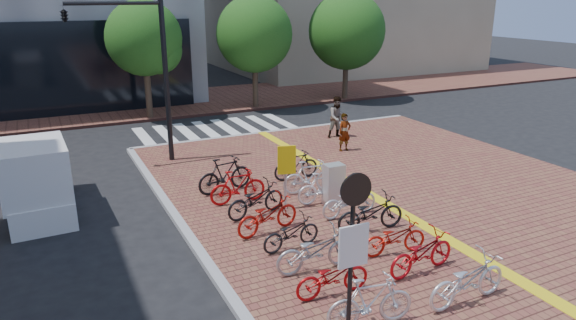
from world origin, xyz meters
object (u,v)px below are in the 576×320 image
bike_4 (268,215)px  bike_9 (422,253)px  bike_7 (225,175)px  notice_sign (353,237)px  bike_3 (291,233)px  bike_5 (256,199)px  bike_1 (332,277)px  traffic_light_pole (121,45)px  bike_2 (316,250)px  bike_11 (370,213)px  bike_15 (296,165)px  bike_13 (323,187)px  yellow_sign (286,166)px  bike_10 (395,237)px  bike_12 (349,201)px  bike_8 (467,280)px  pedestrian_a (345,132)px  bike_14 (310,177)px  bike_0 (370,302)px  box_truck (37,178)px  utility_box (334,184)px  pedestrian_b (338,117)px  bike_6 (238,186)px

bike_4 → bike_9: (2.30, -3.46, -0.01)m
bike_7 → notice_sign: (-0.42, -8.07, 1.46)m
bike_3 → bike_5: 2.26m
bike_1 → bike_4: 3.39m
traffic_light_pole → bike_2: bearing=-76.3°
bike_1 → bike_11: size_ratio=0.87×
bike_4 → bike_15: size_ratio=1.14×
bike_13 → traffic_light_pole: traffic_light_pole is taller
bike_4 → yellow_sign: (1.12, 1.18, 0.86)m
bike_13 → notice_sign: (-2.77, -5.84, 1.54)m
bike_3 → notice_sign: notice_sign is taller
bike_10 → bike_15: size_ratio=1.00×
bike_5 → bike_12: (2.40, -1.20, -0.03)m
bike_3 → bike_7: size_ratio=0.84×
bike_8 → pedestrian_a: pedestrian_a is taller
bike_4 → bike_13: bearing=-76.0°
bike_2 → bike_3: bearing=4.4°
bike_3 → bike_5: (-0.01, 2.26, 0.07)m
bike_14 → bike_9: bearing=-173.7°
bike_14 → bike_10: bearing=-173.9°
notice_sign → traffic_light_pole: bearing=98.4°
bike_0 → bike_12: 5.20m
bike_4 → box_truck: size_ratio=0.47×
bike_2 → bike_12: (2.37, 2.28, -0.04)m
bike_2 → bike_4: 2.33m
bike_1 → notice_sign: (-0.41, -1.31, 1.60)m
bike_15 → traffic_light_pole: 7.44m
bike_3 → bike_7: (-0.16, 4.47, 0.15)m
bike_14 → pedestrian_a: (3.52, 3.55, 0.23)m
bike_11 → bike_7: bearing=35.2°
bike_11 → bike_15: (0.08, 4.56, -0.01)m
bike_5 → utility_box: (2.45, -0.25, 0.14)m
bike_4 → bike_5: bearing=-18.9°
bike_4 → bike_7: size_ratio=0.99×
pedestrian_b → utility_box: 7.79m
bike_14 → bike_7: bearing=68.9°
box_truck → bike_2: bearing=-50.8°
bike_13 → pedestrian_b: (4.40, 6.36, 0.42)m
bike_5 → bike_9: bearing=-166.8°
pedestrian_b → box_truck: bearing=-157.6°
bike_15 → utility_box: 2.53m
bike_8 → bike_9: (-0.02, 1.38, -0.04)m
bike_14 → box_truck: (-7.84, 2.49, 0.39)m
bike_12 → pedestrian_b: (4.20, 7.54, 0.46)m
bike_6 → bike_8: size_ratio=0.89×
yellow_sign → bike_12: bearing=-40.7°
bike_7 → pedestrian_a: 6.34m
bike_0 → bike_13: bike_0 is taller
bike_11 → notice_sign: notice_sign is taller
bike_0 → bike_2: bike_0 is taller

